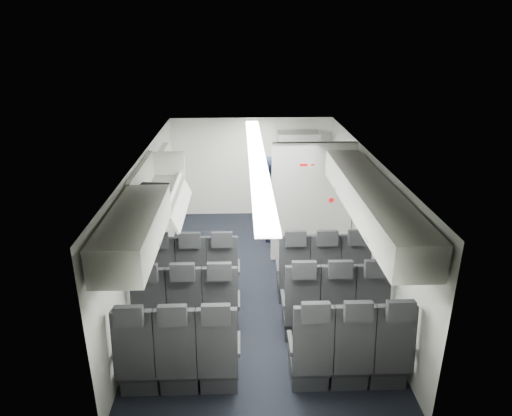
{
  "coord_description": "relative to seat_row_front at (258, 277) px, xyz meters",
  "views": [
    {
      "loc": [
        -0.25,
        -6.52,
        3.88
      ],
      "look_at": [
        0.0,
        0.4,
        1.15
      ],
      "focal_mm": 32.0,
      "sensor_mm": 36.0,
      "label": 1
    }
  ],
  "objects": [
    {
      "name": "overhead_bin_right_rear",
      "position": [
        1.4,
        -1.47,
        1.46
      ],
      "size": [
        0.53,
        1.8,
        0.4
      ],
      "color": "white",
      "rests_on": "cabin_shell"
    },
    {
      "name": "seat_row_front",
      "position": [
        0.0,
        0.0,
        0.0
      ],
      "size": [
        3.33,
        0.56,
        1.24
      ],
      "color": "#242427",
      "rests_on": "cabin_shell"
    },
    {
      "name": "seat_row_rear",
      "position": [
        0.0,
        -1.8,
        0.0
      ],
      "size": [
        3.33,
        0.56,
        1.24
      ],
      "color": "#242427",
      "rests_on": "cabin_shell"
    },
    {
      "name": "papers",
      "position": [
        0.54,
        2.15,
        0.65
      ],
      "size": [
        0.22,
        0.08,
        0.15
      ],
      "primitive_type": "cube",
      "rotation": [
        0.0,
        0.0,
        0.26
      ],
      "color": "white",
      "rests_on": "flight_attendant"
    },
    {
      "name": "bulkhead_partition",
      "position": [
        0.98,
        1.33,
        0.67
      ],
      "size": [
        1.4,
        0.15,
        2.13
      ],
      "color": "silver",
      "rests_on": "cabin_shell"
    },
    {
      "name": "overhead_bin_left_rear",
      "position": [
        -1.4,
        -1.47,
        1.46
      ],
      "size": [
        0.53,
        1.8,
        0.4
      ],
      "color": "white",
      "rests_on": "cabin_shell"
    },
    {
      "name": "carry_on_bag",
      "position": [
        -1.43,
        -0.1,
        1.39
      ],
      "size": [
        0.42,
        0.32,
        0.23
      ],
      "primitive_type": "cube",
      "rotation": [
        0.0,
        0.0,
        -0.13
      ],
      "color": "black",
      "rests_on": "overhead_bin_left_front_open"
    },
    {
      "name": "galley_unit",
      "position": [
        0.95,
        3.25,
        0.55
      ],
      "size": [
        0.85,
        0.52,
        1.9
      ],
      "color": "#939399",
      "rests_on": "cabin_shell"
    },
    {
      "name": "cabin_shell",
      "position": [
        0.0,
        0.53,
        0.72
      ],
      "size": [
        3.41,
        6.01,
        2.16
      ],
      "color": "black",
      "rests_on": "ground"
    },
    {
      "name": "boarding_door",
      "position": [
        -1.64,
        2.09,
        0.55
      ],
      "size": [
        0.12,
        1.27,
        1.86
      ],
      "color": "silver",
      "rests_on": "cabin_shell"
    },
    {
      "name": "flight_attendant",
      "position": [
        0.35,
        2.2,
        0.43
      ],
      "size": [
        0.52,
        0.68,
        1.67
      ],
      "primitive_type": "imported",
      "rotation": [
        0.0,
        0.0,
        1.36
      ],
      "color": "black",
      "rests_on": "ground"
    },
    {
      "name": "seat_row_mid",
      "position": [
        0.0,
        -0.9,
        0.0
      ],
      "size": [
        3.33,
        0.56,
        1.24
      ],
      "color": "#242427",
      "rests_on": "cabin_shell"
    },
    {
      "name": "overhead_bin_right_front",
      "position": [
        1.4,
        0.28,
        1.46
      ],
      "size": [
        0.53,
        1.7,
        0.4
      ],
      "color": "white",
      "rests_on": "cabin_shell"
    },
    {
      "name": "overhead_bin_left_front_open",
      "position": [
        -1.44,
        0.28,
        1.33
      ],
      "size": [
        0.64,
        1.7,
        0.72
      ],
      "color": "#9E9E93",
      "rests_on": "cabin_shell"
    }
  ]
}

